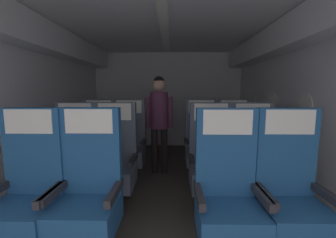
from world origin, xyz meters
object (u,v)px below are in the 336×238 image
Objects in this scene: seat_a_right_aisle at (290,198)px; flight_attendant at (159,114)px; seat_b_left_window at (75,162)px; seat_c_left_aisle at (129,145)px; seat_b_right_window at (211,164)px; seat_b_right_aisle at (253,164)px; seat_a_right_window at (228,198)px; seat_c_right_window at (201,145)px; seat_c_left_window at (98,145)px; seat_a_left_aisle at (88,195)px; seat_c_right_aisle at (234,146)px; seat_b_left_aisle at (114,163)px; seat_a_left_window at (28,196)px.

flight_attendant is (-1.16, 1.81, 0.47)m from seat_a_right_aisle.
seat_c_left_aisle is (0.49, 0.81, 0.00)m from seat_b_left_window.
flight_attendant reaches higher than seat_b_right_window.
seat_b_right_aisle is at bearing -26.81° from seat_c_left_aisle.
seat_a_right_window is 1.00× the size of seat_c_right_window.
flight_attendant reaches higher than seat_c_left_window.
seat_a_right_aisle is 1.00× the size of seat_b_left_window.
seat_b_left_window is at bearing 120.83° from seat_a_left_aisle.
seat_a_right_window is 1.66m from seat_c_right_window.
seat_a_right_window and seat_c_left_aisle have the same top height.
seat_c_right_aisle is at bearing 89.90° from seat_a_right_aisle.
seat_c_left_aisle is at bearing 59.07° from seat_b_left_window.
seat_a_left_aisle and seat_b_left_window have the same top height.
seat_b_right_aisle is at bearing 90.47° from seat_a_right_aisle.
seat_b_left_aisle is at bearing 70.01° from flight_attendant.
seat_c_left_window and seat_c_left_aisle have the same top height.
seat_b_right_aisle is at bearing 21.35° from seat_a_left_window.
seat_c_right_window is (1.62, 1.66, 0.00)m from seat_a_left_window.
seat_c_left_aisle is (0.00, 1.62, 0.00)m from seat_a_left_aisle.
flight_attendant is at bearing 138.98° from seat_b_right_aisle.
seat_c_left_aisle is 1.63m from seat_c_right_aisle.
seat_a_left_aisle is 1.62m from seat_c_left_aisle.
seat_b_right_window is 1.29m from flight_attendant.
seat_a_right_window is (1.13, -0.02, 0.00)m from seat_a_left_aisle.
seat_b_right_aisle is 1.00× the size of seat_b_right_window.
seat_b_right_window is (1.62, -0.01, 0.00)m from seat_b_left_window.
seat_c_right_aisle is (0.50, 0.83, 0.00)m from seat_b_right_window.
seat_a_right_window is 1.40m from seat_b_left_aisle.
seat_c_left_aisle is (0.01, 0.81, 0.00)m from seat_b_left_aisle.
seat_a_left_aisle is 1.00× the size of seat_c_left_aisle.
seat_a_right_window is at bearing -106.95° from seat_c_right_aisle.
seat_a_left_aisle is 1.00× the size of seat_c_left_window.
seat_a_right_window is 1.00× the size of seat_b_left_aisle.
seat_b_left_aisle is at bearing 59.81° from seat_a_left_window.
flight_attendant reaches higher than seat_b_right_aisle.
seat_c_right_aisle is (2.12, -0.01, 0.00)m from seat_c_left_window.
seat_c_right_aisle is (2.12, 0.83, 0.00)m from seat_b_left_window.
seat_a_left_window and seat_b_right_aisle have the same top height.
seat_a_left_aisle is at bearing -124.58° from seat_c_right_window.
seat_b_left_window is (-0.48, 0.81, 0.00)m from seat_a_left_aisle.
seat_b_right_aisle is 1.00× the size of seat_c_right_aisle.
seat_b_right_aisle is 1.60m from flight_attendant.
seat_b_left_window is (-1.61, 0.83, 0.00)m from seat_a_right_window.
seat_c_left_window is at bearing 15.08° from flight_attendant.
seat_a_right_window is at bearing -0.02° from seat_a_left_window.
seat_c_right_window is 0.83m from flight_attendant.
seat_b_left_aisle is 1.20m from flight_attendant.
seat_b_left_window is at bearing 51.61° from flight_attendant.
seat_a_right_window is 1.00× the size of seat_c_left_window.
seat_c_right_window is 0.77× the size of flight_attendant.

